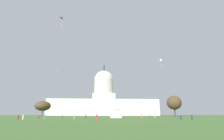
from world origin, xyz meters
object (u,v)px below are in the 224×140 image
at_px(person_tan_back_right, 74,117).
at_px(kite_red_mid, 69,85).
at_px(person_white_mid_left, 23,117).
at_px(event_tent, 116,112).
at_px(person_maroon_front_center, 39,117).
at_px(person_maroon_mid_center, 18,117).
at_px(person_tan_back_center, 155,116).
at_px(person_teal_aisle_center, 149,116).
at_px(kite_white_mid, 161,61).
at_px(person_grey_near_tree_east, 45,117).
at_px(tree_east_far, 174,103).
at_px(kite_orange_high, 84,68).
at_px(kite_cyan_mid, 121,85).
at_px(person_orange_mid_right, 142,117).
at_px(kite_yellow_mid, 133,76).
at_px(person_maroon_front_right, 62,116).
at_px(kite_pink_mid, 94,86).
at_px(tree_west_mid, 43,106).
at_px(capitol_building, 104,101).
at_px(kite_turquoise_mid, 109,93).
at_px(kite_magenta_high, 62,19).
at_px(person_navy_back_left, 181,117).
at_px(kite_green_mid, 63,70).
at_px(person_maroon_near_tree_west, 86,117).
at_px(person_navy_edge_west, 192,117).
at_px(person_red_front_left, 97,118).

height_order(person_tan_back_right, kite_red_mid, kite_red_mid).
bearing_deg(person_white_mid_left, event_tent, -15.42).
height_order(person_maroon_front_center, person_maroon_mid_center, person_maroon_mid_center).
relative_size(person_tan_back_center, person_teal_aisle_center, 1.20).
xyz_separation_m(kite_red_mid, kite_white_mid, (59.73, -108.08, -4.66)).
height_order(person_grey_near_tree_east, person_maroon_mid_center, person_grey_near_tree_east).
height_order(tree_east_far, kite_orange_high, kite_orange_high).
distance_m(kite_orange_high, kite_white_mid, 124.49).
bearing_deg(kite_cyan_mid, person_white_mid_left, 11.36).
bearing_deg(person_orange_mid_right, kite_yellow_mid, -74.58).
relative_size(person_tan_back_center, kite_cyan_mid, 0.63).
height_order(person_maroon_front_right, kite_pink_mid, kite_pink_mid).
xyz_separation_m(tree_west_mid, tree_east_far, (90.13, -18.13, 1.57)).
bearing_deg(capitol_building, person_white_mid_left, -100.53).
bearing_deg(kite_turquoise_mid, person_teal_aisle_center, -58.60).
distance_m(kite_cyan_mid, kite_magenta_high, 125.50).
distance_m(person_tan_back_right, person_navy_back_left, 34.36).
bearing_deg(kite_green_mid, person_white_mid_left, 53.42).
relative_size(person_maroon_near_tree_west, person_maroon_front_right, 1.05).
distance_m(person_grey_near_tree_east, kite_magenta_high, 38.29).
xyz_separation_m(event_tent, kite_turquoise_mid, (3.33, 103.86, 20.46)).
distance_m(person_tan_back_center, kite_turquoise_mid, 109.99).
xyz_separation_m(capitol_building, kite_orange_high, (-22.58, -28.08, 33.15)).
height_order(person_maroon_mid_center, kite_cyan_mid, kite_cyan_mid).
bearing_deg(person_white_mid_left, person_maroon_front_center, 36.50).
bearing_deg(person_tan_back_right, tree_west_mid, 177.52).
relative_size(person_tan_back_center, person_navy_back_left, 1.06).
height_order(kite_yellow_mid, kite_white_mid, kite_yellow_mid).
height_order(person_tan_back_center, kite_green_mid, kite_green_mid).
distance_m(tree_west_mid, kite_orange_high, 75.75).
xyz_separation_m(tree_west_mid, kite_turquoise_mid, (51.18, 52.47, 15.77)).
bearing_deg(person_maroon_near_tree_west, person_navy_back_left, 75.40).
xyz_separation_m(person_grey_near_tree_east, kite_green_mid, (-6.64, 57.60, 32.21)).
height_order(person_white_mid_left, kite_magenta_high, kite_magenta_high).
xyz_separation_m(kite_yellow_mid, kite_white_mid, (1.21, -61.08, -5.73)).
bearing_deg(kite_cyan_mid, person_grey_near_tree_east, 11.27).
bearing_deg(person_grey_near_tree_east, kite_yellow_mid, 15.05).
relative_size(event_tent, person_navy_back_left, 3.61).
bearing_deg(kite_green_mid, person_maroon_front_center, 54.20).
xyz_separation_m(person_maroon_near_tree_west, person_orange_mid_right, (21.32, 2.52, 0.04)).
distance_m(event_tent, kite_orange_high, 121.24).
xyz_separation_m(person_navy_edge_west, kite_cyan_mid, (-4.20, 130.99, 31.11)).
bearing_deg(kite_green_mid, kite_cyan_mid, -170.22).
relative_size(person_navy_back_left, kite_magenta_high, 0.41).
bearing_deg(person_grey_near_tree_east, person_white_mid_left, -150.43).
height_order(person_tan_back_center, kite_orange_high, kite_orange_high).
bearing_deg(kite_orange_high, kite_red_mid, -134.66).
bearing_deg(event_tent, person_red_front_left, -101.26).
height_order(person_maroon_front_center, person_maroon_front_right, person_maroon_front_center).
bearing_deg(person_maroon_front_center, person_tan_back_right, -108.84).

